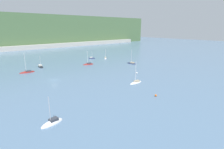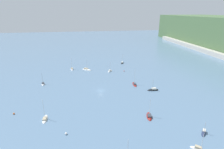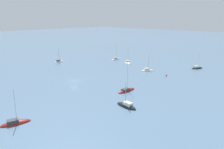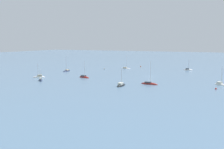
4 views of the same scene
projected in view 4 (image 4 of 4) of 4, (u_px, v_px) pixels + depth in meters
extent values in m
plane|color=slate|center=(151.00, 76.00, 111.14)|extent=(600.00, 600.00, 0.00)
ellipsoid|color=#232D4C|center=(67.00, 71.00, 130.03)|extent=(2.84, 7.01, 1.45)
cube|color=tan|center=(67.00, 70.00, 130.43)|extent=(1.81, 2.59, 0.66)
cylinder|color=silver|center=(66.00, 64.00, 129.05)|extent=(0.14, 0.14, 8.25)
ellipsoid|color=silver|center=(188.00, 70.00, 135.09)|extent=(5.80, 2.75, 1.82)
cube|color=#333842|center=(187.00, 69.00, 135.07)|extent=(2.19, 1.61, 0.73)
cylinder|color=#B2B2B7|center=(189.00, 64.00, 134.47)|extent=(0.14, 0.14, 6.36)
ellipsoid|color=white|center=(220.00, 85.00, 88.79)|extent=(5.36, 4.81, 1.35)
cube|color=silver|center=(220.00, 83.00, 89.06)|extent=(2.30, 2.18, 0.86)
cylinder|color=silver|center=(222.00, 76.00, 87.98)|extent=(0.14, 0.14, 6.92)
ellipsoid|color=silver|center=(126.00, 69.00, 143.58)|extent=(6.47, 2.02, 1.11)
cube|color=tan|center=(125.00, 68.00, 143.70)|extent=(2.33, 1.40, 0.60)
cylinder|color=silver|center=(126.00, 62.00, 142.79)|extent=(0.14, 0.14, 8.43)
ellipsoid|color=silver|center=(39.00, 77.00, 107.70)|extent=(5.03, 5.21, 1.63)
cube|color=tan|center=(40.00, 76.00, 107.74)|extent=(2.19, 2.23, 0.89)
cylinder|color=silver|center=(38.00, 70.00, 107.07)|extent=(0.14, 0.14, 6.26)
ellipsoid|color=black|center=(121.00, 86.00, 86.92)|extent=(2.34, 6.56, 1.84)
cube|color=silver|center=(121.00, 84.00, 86.32)|extent=(1.54, 2.39, 0.89)
cylinder|color=#B2B2B7|center=(121.00, 77.00, 86.69)|extent=(0.14, 0.14, 5.95)
ellipsoid|color=maroon|center=(84.00, 78.00, 107.24)|extent=(6.79, 3.74, 1.52)
cube|color=#333842|center=(83.00, 76.00, 107.45)|extent=(2.63, 2.06, 0.69)
cylinder|color=silver|center=(85.00, 69.00, 106.41)|extent=(0.14, 0.14, 7.74)
ellipsoid|color=#232D4C|center=(41.00, 81.00, 98.68)|extent=(4.47, 4.17, 1.99)
cube|color=beige|center=(41.00, 79.00, 98.20)|extent=(1.91, 1.85, 0.74)
cylinder|color=#B2B2B7|center=(40.00, 75.00, 98.49)|extent=(0.14, 0.14, 4.45)
ellipsoid|color=maroon|center=(149.00, 84.00, 90.19)|extent=(7.25, 2.29, 1.58)
cube|color=#333842|center=(148.00, 82.00, 90.35)|extent=(2.65, 1.47, 0.59)
cylinder|color=silver|center=(150.00, 72.00, 89.29)|extent=(0.14, 0.14, 9.16)
sphere|color=white|center=(104.00, 69.00, 139.79)|extent=(0.83, 0.83, 0.83)
sphere|color=orange|center=(141.00, 66.00, 153.55)|extent=(0.70, 0.70, 0.70)
sphere|color=red|center=(216.00, 89.00, 80.32)|extent=(0.64, 0.64, 0.64)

